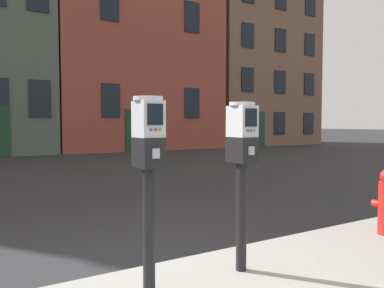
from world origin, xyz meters
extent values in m
cylinder|color=black|center=(-0.15, -0.33, 0.61)|extent=(0.09, 0.09, 0.94)
cube|color=black|center=(-0.15, -0.33, 1.19)|extent=(0.17, 0.24, 0.22)
cube|color=#A5A8AD|center=(-0.15, -0.45, 1.19)|extent=(0.06, 0.01, 0.07)
cube|color=#B7BABF|center=(-0.15, -0.33, 1.43)|extent=(0.17, 0.23, 0.27)
cube|color=black|center=(-0.15, -0.44, 1.46)|extent=(0.12, 0.01, 0.15)
cylinder|color=blue|center=(-0.19, -0.45, 1.36)|extent=(0.02, 0.01, 0.02)
cylinder|color=red|center=(-0.15, -0.45, 1.36)|extent=(0.02, 0.01, 0.02)
cylinder|color=green|center=(-0.12, -0.45, 1.36)|extent=(0.02, 0.01, 0.02)
cylinder|color=#B7BABF|center=(-0.15, -0.33, 1.58)|extent=(0.22, 0.22, 0.03)
cylinder|color=black|center=(0.71, -0.33, 0.60)|extent=(0.09, 0.09, 0.93)
cube|color=black|center=(0.71, -0.33, 1.18)|extent=(0.17, 0.24, 0.22)
cube|color=#A5A8AD|center=(0.71, -0.45, 1.18)|extent=(0.06, 0.01, 0.07)
cube|color=#B7BABF|center=(0.71, -0.33, 1.42)|extent=(0.17, 0.23, 0.26)
cube|color=black|center=(0.71, -0.44, 1.45)|extent=(0.12, 0.01, 0.15)
cylinder|color=blue|center=(0.68, -0.45, 1.34)|extent=(0.02, 0.01, 0.02)
cylinder|color=red|center=(0.71, -0.45, 1.34)|extent=(0.02, 0.01, 0.02)
cylinder|color=green|center=(0.75, -0.45, 1.34)|extent=(0.02, 0.01, 0.02)
cylinder|color=#B7BABF|center=(0.71, -0.33, 1.56)|extent=(0.22, 0.22, 0.03)
cylinder|color=red|center=(2.80, -0.21, 0.47)|extent=(0.08, 0.08, 0.08)
cube|color=black|center=(1.65, 14.68, 2.46)|extent=(0.90, 0.06, 1.60)
cube|color=brown|center=(7.06, 17.83, 6.77)|extent=(8.99, 6.23, 13.53)
cube|color=black|center=(4.81, 14.68, 2.48)|extent=(0.90, 0.06, 1.60)
cube|color=black|center=(9.31, 14.68, 2.48)|extent=(0.90, 0.06, 1.60)
cube|color=black|center=(4.81, 14.68, 6.99)|extent=(0.90, 0.06, 1.60)
cube|color=black|center=(9.31, 14.68, 6.99)|extent=(0.90, 0.06, 1.60)
cube|color=#193823|center=(6.03, 14.68, 1.05)|extent=(1.00, 0.07, 2.10)
cube|color=brown|center=(15.66, 17.27, 5.09)|extent=(7.72, 5.13, 10.18)
cube|color=black|center=(13.09, 14.68, 1.40)|extent=(0.90, 0.06, 1.40)
cube|color=black|center=(15.66, 14.68, 1.40)|extent=(0.90, 0.06, 1.40)
cube|color=black|center=(18.23, 14.68, 1.40)|extent=(0.90, 0.06, 1.40)
cube|color=black|center=(13.09, 14.68, 3.95)|extent=(0.90, 0.06, 1.40)
cube|color=black|center=(15.66, 14.68, 3.95)|extent=(0.90, 0.06, 1.40)
cube|color=black|center=(18.23, 14.68, 3.95)|extent=(0.90, 0.06, 1.40)
cube|color=black|center=(13.09, 14.68, 6.49)|extent=(0.90, 0.06, 1.40)
cube|color=black|center=(15.66, 14.68, 6.49)|extent=(0.90, 0.06, 1.40)
cube|color=black|center=(18.23, 14.68, 6.49)|extent=(0.90, 0.06, 1.40)
cube|color=black|center=(18.23, 14.68, 9.04)|extent=(0.90, 0.06, 1.40)
cube|color=#193823|center=(13.92, 14.68, 1.05)|extent=(1.00, 0.07, 2.10)
camera|label=1|loc=(-1.32, -2.87, 1.40)|focal=35.87mm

